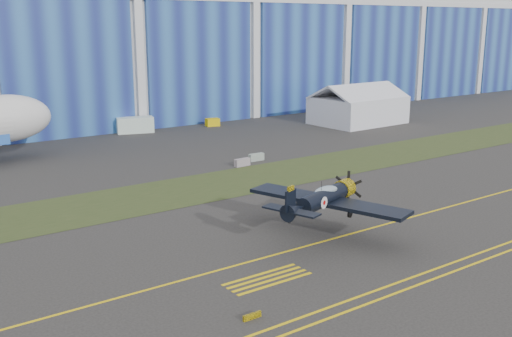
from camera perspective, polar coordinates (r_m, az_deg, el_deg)
ground at (r=57.14m, az=10.78°, el=-3.29°), size 260.00×260.00×0.00m
grass_median at (r=67.15m, az=2.15°, el=-0.50°), size 260.00×10.00×0.02m
hangar at (r=116.31m, az=-15.90°, el=12.41°), size 220.00×45.70×30.00m
taxiway_centreline at (r=54.00m, az=14.62°, el=-4.49°), size 200.00×0.20×0.02m
edge_line_near at (r=48.88m, az=23.21°, el=-7.11°), size 80.00×0.20×0.02m
edge_line_far at (r=49.36m, az=22.22°, el=-6.81°), size 80.00×0.20×0.02m
hold_short_ladder at (r=40.13m, az=1.10°, el=-10.47°), size 6.00×2.40×0.02m
guard_board_left at (r=35.10m, az=-0.38°, el=-13.89°), size 1.20×0.15×0.35m
warbird at (r=46.93m, az=6.42°, el=-2.82°), size 14.68×16.15×3.97m
tent at (r=102.46m, az=9.72°, el=6.13°), size 14.96×11.22×6.76m
shipping_container at (r=94.35m, az=-11.45°, el=4.08°), size 5.93×3.65×2.40m
tug at (r=98.92m, az=-4.17°, el=4.42°), size 2.38×1.74×1.27m
barrier_a at (r=70.72m, az=-1.32°, el=0.59°), size 2.04×0.73×0.90m
barrier_b at (r=73.45m, az=0.03°, el=1.09°), size 2.01×0.63×0.90m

